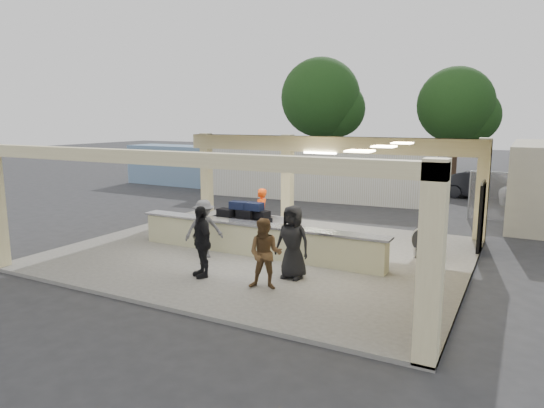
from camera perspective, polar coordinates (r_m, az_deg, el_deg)
The scene contains 15 objects.
ground at distance 15.22m, azimuth -1.00°, elevation -5.90°, with size 120.00×120.00×0.00m, color #2A2A2D.
pavilion at distance 15.39m, azimuth 0.87°, elevation -0.56°, with size 12.01×10.00×3.55m.
baggage_counter at distance 14.65m, azimuth -1.95°, elevation -4.16°, with size 8.20×0.58×0.98m.
luggage_cart at distance 15.97m, azimuth -3.44°, elevation -2.02°, with size 2.55×1.75×1.39m.
drum_fan at distance 15.07m, azimuth 17.69°, elevation -4.15°, with size 0.90×0.49×0.95m.
baggage_handler at distance 16.38m, azimuth -1.34°, elevation -1.22°, with size 0.65×0.35×1.77m, color #FF490D.
passenger_a at distance 11.69m, azimuth -0.79°, elevation -5.89°, with size 0.84×0.37×1.73m, color brown.
passenger_b at distance 12.70m, azimuth -8.31°, elevation -4.39°, with size 1.10×0.40×1.87m, color black.
passenger_c at distance 14.45m, azimuth -8.01°, elevation -2.91°, with size 1.12×0.39×1.73m, color #45464A.
passenger_d at distance 12.47m, azimuth 2.44°, elevation -4.49°, with size 0.93×0.38×1.91m, color black.
car_dark at distance 27.69m, azimuth 23.84°, elevation 2.01°, with size 1.55×4.41×1.47m, color black.
container_white at distance 25.72m, azimuth 5.21°, elevation 3.53°, with size 11.92×2.38×2.58m, color silver.
container_blue at distance 30.99m, azimuth -8.93°, elevation 4.44°, with size 9.53×2.29×2.48m, color #6F8EB3.
tree_left at distance 39.84m, azimuth 6.24°, elevation 11.97°, with size 6.60×6.30×9.00m.
tree_mid at distance 39.28m, azimuth 21.27°, elevation 10.48°, with size 6.00×5.60×8.00m.
Camera 1 is at (7.08, -12.82, 4.17)m, focal length 32.00 mm.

